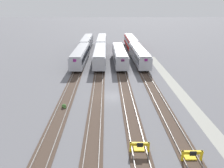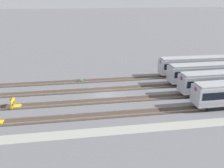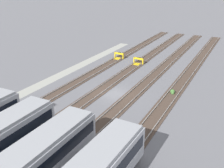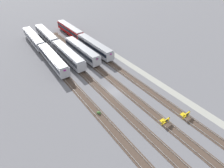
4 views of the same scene
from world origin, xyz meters
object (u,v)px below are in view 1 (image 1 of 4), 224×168
Objects in this scene: subway_car_front_row_rightmost at (81,55)px; bumper_stop_nearest_track at (191,155)px; subway_car_back_row_centre at (102,42)px; subway_car_back_row_leftmost at (139,55)px; subway_car_front_row_leftmost at (100,55)px; subway_car_front_row_right_inner at (120,55)px; subway_car_front_row_left_inner at (131,42)px; subway_car_front_row_centre at (87,42)px; weed_clump at (64,106)px; bumper_stop_near_inner_track at (139,146)px.

subway_car_front_row_rightmost is 9.01× the size of bumper_stop_nearest_track.
subway_car_front_row_rightmost is at bearing 165.77° from subway_car_back_row_centre.
subway_car_back_row_leftmost is at bearing -153.16° from subway_car_back_row_centre.
subway_car_front_row_leftmost is 1.00× the size of subway_car_back_row_centre.
subway_car_back_row_leftmost is (0.00, -4.79, 0.00)m from subway_car_front_row_right_inner.
subway_car_front_row_left_inner is at bearing 0.04° from bumper_stop_nearest_track.
subway_car_front_row_left_inner is 14.32m from subway_car_front_row_centre.
subway_car_front_row_left_inner is 1.00× the size of subway_car_back_row_leftmost.
subway_car_front_row_leftmost is 1.00× the size of subway_car_front_row_right_inner.
weed_clump is at bearing -179.60° from subway_car_front_row_rightmost.
subway_car_front_row_leftmost is at bearing 15.06° from bumper_stop_nearest_track.
subway_car_front_row_centre is 1.00× the size of subway_car_front_row_rightmost.
subway_car_front_row_centre reaches higher than weed_clump.
subway_car_front_row_centre is 56.15m from bumper_stop_nearest_track.
subway_car_front_row_rightmost is 19.45m from subway_car_back_row_centre.
subway_car_front_row_centre is (18.61, 4.76, 0.00)m from subway_car_front_row_leftmost.
subway_car_back_row_centre is at bearing -0.13° from subway_car_front_row_leftmost.
bumper_stop_nearest_track is (-35.65, -0.01, -1.53)m from subway_car_back_row_leftmost.
bumper_stop_near_inner_track is (-34.22, 4.75, -1.53)m from subway_car_back_row_leftmost.
subway_car_front_row_left_inner is (18.71, -9.56, 0.00)m from subway_car_front_row_leftmost.
bumper_stop_near_inner_track is at bearing -136.57° from weed_clump.
subway_car_front_row_left_inner is at bearing -89.60° from subway_car_front_row_centre.
bumper_stop_nearest_track is 18.16m from weed_clump.
subway_car_front_row_rightmost is at bearing 0.40° from weed_clump.
subway_car_back_row_centre is at bearing 9.94° from bumper_stop_nearest_track.
bumper_stop_nearest_track is at bearing -165.18° from subway_car_front_row_centre.
weed_clump is at bearing -179.75° from subway_car_front_row_centre.
bumper_stop_nearest_track is at bearing -179.98° from subway_car_back_row_leftmost.
subway_car_front_row_leftmost is 34.60m from bumper_stop_near_inner_track.
subway_car_front_row_leftmost is at bearing -165.66° from subway_car_front_row_centre.
weed_clump is at bearing 51.26° from bumper_stop_nearest_track.
subway_car_front_row_right_inner is at bearing 90.00° from subway_car_back_row_leftmost.
subway_car_front_row_left_inner is at bearing -90.88° from subway_car_back_row_centre.
subway_car_front_row_right_inner is (-0.00, -4.79, 0.00)m from subway_car_front_row_leftmost.
bumper_stop_near_inner_track is (-52.83, -9.59, -1.53)m from subway_car_front_row_centre.
bumper_stop_near_inner_track is at bearing -179.93° from subway_car_front_row_right_inner.
subway_car_front_row_right_inner is at bearing -21.08° from weed_clump.
subway_car_front_row_rightmost is 14.32m from subway_car_back_row_leftmost.
weed_clump is at bearing 149.77° from subway_car_back_row_leftmost.
subway_car_front_row_leftmost is 24.78m from weed_clump.
subway_car_front_row_rightmost is 35.57m from bumper_stop_near_inner_track.
subway_car_front_row_centre and subway_car_front_row_right_inner have the same top height.
subway_car_back_row_centre is 43.42m from weed_clump.
subway_car_back_row_centre is (18.85, -0.04, 0.00)m from subway_car_front_row_leftmost.
bumper_stop_near_inner_track is (-53.08, -4.79, -1.53)m from subway_car_back_row_centre.
subway_car_back_row_leftmost is 1.00× the size of subway_car_back_row_centre.
subway_car_back_row_leftmost is 19.61× the size of weed_clump.
subway_car_back_row_centre is at bearing -87.06° from subway_car_front_row_centre.
subway_car_front_row_left_inner is 53.16m from bumper_stop_near_inner_track.
subway_car_back_row_centre is (0.25, -4.80, 0.00)m from subway_car_front_row_centre.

